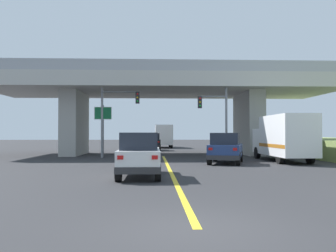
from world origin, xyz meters
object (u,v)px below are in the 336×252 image
Objects in this scene: box_truck at (284,137)px; semi_truck_distant at (164,136)px; highway_sign at (103,119)px; traffic_signal_nearside at (217,114)px; sedan_oncoming at (152,142)px; suv_crossing at (226,148)px; traffic_signal_farside at (114,110)px; suv_lead at (140,155)px.

box_truck is 26.59m from semi_truck_distant.
highway_sign is 0.61× the size of semi_truck_distant.
box_truck is at bearing -44.41° from traffic_signal_nearside.
traffic_signal_nearside is (5.28, -13.34, 2.56)m from sedan_oncoming.
semi_truck_distant is (-3.31, 26.88, 0.63)m from suv_crossing.
sedan_oncoming is at bearing 76.39° from traffic_signal_farside.
suv_crossing is 10.34m from traffic_signal_farside.
suv_lead is at bearing -79.03° from traffic_signal_farside.
suv_crossing is at bearing -162.01° from box_truck.
highway_sign is at bearing 170.14° from traffic_signal_nearside.
sedan_oncoming is 14.57m from traffic_signal_nearside.
semi_truck_distant is (-3.70, 21.49, -1.93)m from traffic_signal_nearside.
traffic_signal_nearside is at bearing -80.23° from semi_truck_distant.
traffic_signal_farside is at bearing 100.97° from suv_lead.
box_truck is 1.23× the size of traffic_signal_farside.
highway_sign is (-1.05, 1.10, -0.67)m from traffic_signal_farside.
box_truck is 19.65m from sedan_oncoming.
semi_truck_distant reaches higher than suv_crossing.
box_truck reaches higher than semi_truck_distant.
traffic_signal_nearside is 1.30× the size of highway_sign.
box_truck is 1.71× the size of highway_sign.
semi_truck_distant is at bearing 79.04° from sedan_oncoming.
box_truck is at bearing -22.54° from highway_sign.
suv_lead is 9.04m from suv_crossing.
traffic_signal_farside is at bearing 176.31° from traffic_signal_nearside.
traffic_signal_farside is (-12.41, 4.49, 2.17)m from box_truck.
suv_crossing is (5.44, 7.22, -0.00)m from suv_lead.
traffic_signal_farside is 1.39× the size of highway_sign.
highway_sign is (-9.43, 1.64, -0.37)m from traffic_signal_nearside.
highway_sign is (-9.04, 7.03, 2.18)m from suv_crossing.
box_truck is (9.86, 8.66, 0.68)m from suv_lead.
suv_lead is at bearing -110.36° from suv_crossing.
traffic_signal_nearside is at bearing -9.86° from highway_sign.
sedan_oncoming is 12.61m from highway_sign.
traffic_signal_farside is (-3.10, -12.80, 2.85)m from sedan_oncoming.
suv_lead is 25.96m from sedan_oncoming.
semi_truck_distant is at bearing 86.43° from suv_lead.
traffic_signal_farside reaches higher than semi_truck_distant.
suv_crossing is at bearing -36.58° from traffic_signal_farside.
sedan_oncoming is 0.77× the size of traffic_signal_nearside.
suv_crossing is at bearing -94.18° from traffic_signal_nearside.
semi_truck_distant is (4.68, 20.95, -2.22)m from traffic_signal_farside.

